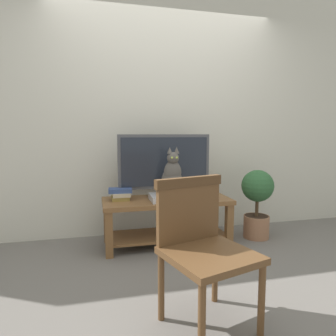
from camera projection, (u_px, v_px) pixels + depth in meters
ground_plane at (192, 269)px, 2.57m from camera, size 12.00×12.00×0.00m
back_wall at (163, 111)px, 3.47m from camera, size 7.00×0.12×2.80m
tv_stand at (167, 213)px, 3.11m from camera, size 1.29×0.52×0.48m
tv at (165, 163)px, 3.15m from camera, size 0.96×0.20×0.65m
media_box at (172, 197)px, 3.03m from camera, size 0.43×0.29×0.06m
cat at (172, 177)px, 2.99m from camera, size 0.21×0.30×0.48m
wooden_chair at (201, 239)px, 1.82m from camera, size 0.59×0.59×0.87m
book_stack at (121, 194)px, 3.03m from camera, size 0.24×0.17×0.12m
potted_plant at (257, 199)px, 3.30m from camera, size 0.35×0.35×0.75m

